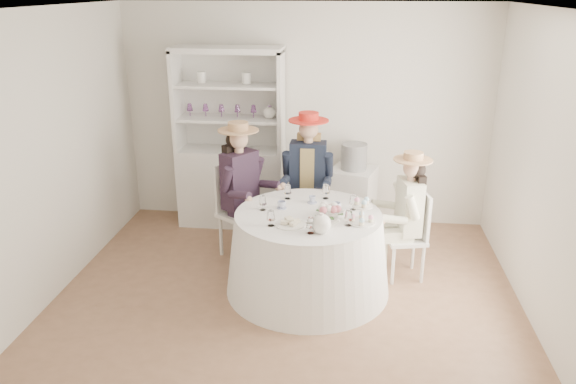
# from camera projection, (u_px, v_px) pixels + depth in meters

# --- Properties ---
(ground) EXTENTS (4.50, 4.50, 0.00)m
(ground) POSITION_uv_depth(u_px,v_px,m) (287.00, 295.00, 5.53)
(ground) COLOR brown
(ground) RESTS_ON ground
(ceiling) EXTENTS (4.50, 4.50, 0.00)m
(ceiling) POSITION_uv_depth(u_px,v_px,m) (287.00, 8.00, 4.59)
(ceiling) COLOR white
(ceiling) RESTS_ON wall_back
(wall_back) EXTENTS (4.50, 0.00, 4.50)m
(wall_back) POSITION_uv_depth(u_px,v_px,m) (306.00, 116.00, 6.92)
(wall_back) COLOR silver
(wall_back) RESTS_ON ground
(wall_front) EXTENTS (4.50, 0.00, 4.50)m
(wall_front) POSITION_uv_depth(u_px,v_px,m) (246.00, 270.00, 3.20)
(wall_front) COLOR silver
(wall_front) RESTS_ON ground
(wall_left) EXTENTS (0.00, 4.50, 4.50)m
(wall_left) POSITION_uv_depth(u_px,v_px,m) (51.00, 156.00, 5.30)
(wall_left) COLOR silver
(wall_left) RESTS_ON ground
(wall_right) EXTENTS (0.00, 4.50, 4.50)m
(wall_right) POSITION_uv_depth(u_px,v_px,m) (546.00, 174.00, 4.82)
(wall_right) COLOR silver
(wall_right) RESTS_ON ground
(tea_table) EXTENTS (1.62, 1.62, 0.81)m
(tea_table) POSITION_uv_depth(u_px,v_px,m) (308.00, 252.00, 5.52)
(tea_table) COLOR white
(tea_table) RESTS_ON ground
(hutch) EXTENTS (1.46, 0.90, 2.20)m
(hutch) POSITION_uv_depth(u_px,v_px,m) (232.00, 164.00, 6.98)
(hutch) COLOR silver
(hutch) RESTS_ON ground
(side_table) EXTENTS (0.62, 0.62, 0.78)m
(side_table) POSITION_uv_depth(u_px,v_px,m) (352.00, 199.00, 6.92)
(side_table) COLOR silver
(side_table) RESTS_ON ground
(hatbox) EXTENTS (0.41, 0.41, 0.31)m
(hatbox) POSITION_uv_depth(u_px,v_px,m) (354.00, 157.00, 6.73)
(hatbox) COLOR black
(hatbox) RESTS_ON side_table
(guest_left) EXTENTS (0.66, 0.62, 1.53)m
(guest_left) POSITION_uv_depth(u_px,v_px,m) (242.00, 183.00, 6.07)
(guest_left) COLOR silver
(guest_left) RESTS_ON ground
(guest_mid) EXTENTS (0.56, 0.59, 1.57)m
(guest_mid) POSITION_uv_depth(u_px,v_px,m) (308.00, 172.00, 6.32)
(guest_mid) COLOR silver
(guest_mid) RESTS_ON ground
(guest_right) EXTENTS (0.54, 0.51, 1.35)m
(guest_right) POSITION_uv_depth(u_px,v_px,m) (407.00, 209.00, 5.64)
(guest_right) COLOR silver
(guest_right) RESTS_ON ground
(spare_chair) EXTENTS (0.52, 0.52, 0.89)m
(spare_chair) POSITION_uv_depth(u_px,v_px,m) (237.00, 192.00, 6.89)
(spare_chair) COLOR silver
(spare_chair) RESTS_ON ground
(teacup_a) EXTENTS (0.09, 0.09, 0.07)m
(teacup_a) POSITION_uv_depth(u_px,v_px,m) (282.00, 205.00, 5.49)
(teacup_a) COLOR white
(teacup_a) RESTS_ON tea_table
(teacup_b) EXTENTS (0.08, 0.08, 0.06)m
(teacup_b) POSITION_uv_depth(u_px,v_px,m) (312.00, 200.00, 5.63)
(teacup_b) COLOR white
(teacup_b) RESTS_ON tea_table
(teacup_c) EXTENTS (0.12, 0.12, 0.07)m
(teacup_c) POSITION_uv_depth(u_px,v_px,m) (336.00, 207.00, 5.43)
(teacup_c) COLOR white
(teacup_c) RESTS_ON tea_table
(flower_bowl) EXTENTS (0.30, 0.30, 0.06)m
(flower_bowl) POSITION_uv_depth(u_px,v_px,m) (331.00, 213.00, 5.31)
(flower_bowl) COLOR white
(flower_bowl) RESTS_ON tea_table
(flower_arrangement) EXTENTS (0.19, 0.19, 0.07)m
(flower_arrangement) POSITION_uv_depth(u_px,v_px,m) (329.00, 209.00, 5.23)
(flower_arrangement) COLOR #CA6571
(flower_arrangement) RESTS_ON tea_table
(table_teapot) EXTENTS (0.25, 0.18, 0.19)m
(table_teapot) POSITION_uv_depth(u_px,v_px,m) (322.00, 224.00, 4.94)
(table_teapot) COLOR white
(table_teapot) RESTS_ON tea_table
(sandwich_plate) EXTENTS (0.28, 0.28, 0.06)m
(sandwich_plate) POSITION_uv_depth(u_px,v_px,m) (290.00, 223.00, 5.12)
(sandwich_plate) COLOR white
(sandwich_plate) RESTS_ON tea_table
(cupcake_stand) EXTENTS (0.25, 0.25, 0.23)m
(cupcake_stand) POSITION_uv_depth(u_px,v_px,m) (362.00, 214.00, 5.14)
(cupcake_stand) COLOR white
(cupcake_stand) RESTS_ON tea_table
(stemware_set) EXTENTS (0.95, 0.95, 0.15)m
(stemware_set) POSITION_uv_depth(u_px,v_px,m) (308.00, 207.00, 5.35)
(stemware_set) COLOR white
(stemware_set) RESTS_ON tea_table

